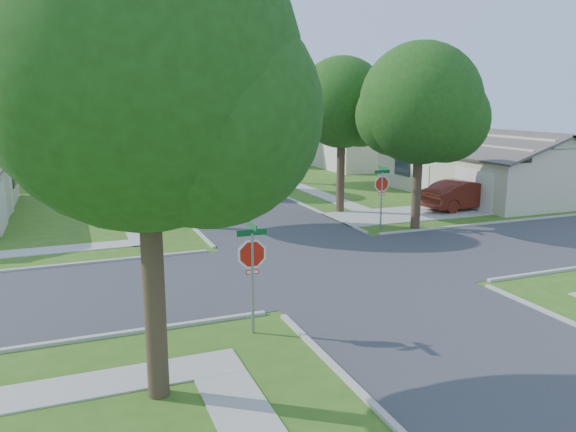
% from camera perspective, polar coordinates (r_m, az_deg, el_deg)
% --- Properties ---
extents(ground, '(100.00, 100.00, 0.00)m').
position_cam_1_polar(ground, '(20.91, 4.80, -5.05)').
color(ground, '#335F19').
rests_on(ground, ground).
extents(road_ns, '(7.00, 100.00, 0.02)m').
position_cam_1_polar(road_ns, '(20.91, 4.80, -5.04)').
color(road_ns, '#333335').
rests_on(road_ns, ground).
extents(sidewalk_ne, '(1.20, 40.00, 0.04)m').
position_cam_1_polar(sidewalk_ne, '(46.81, -2.53, 4.38)').
color(sidewalk_ne, '#9E9B91').
rests_on(sidewalk_ne, ground).
extents(sidewalk_nw, '(1.20, 40.00, 0.04)m').
position_cam_1_polar(sidewalk_nw, '(44.43, -17.61, 3.44)').
color(sidewalk_nw, '#9E9B91').
rests_on(sidewalk_nw, ground).
extents(driveway, '(8.80, 3.60, 0.05)m').
position_cam_1_polar(driveway, '(30.74, 12.22, 0.23)').
color(driveway, '#9E9B91').
rests_on(driveway, ground).
extents(stop_sign_sw, '(1.05, 0.80, 2.98)m').
position_cam_1_polar(stop_sign_sw, '(14.45, -3.66, -4.35)').
color(stop_sign_sw, gray).
rests_on(stop_sign_sw, ground).
extents(stop_sign_ne, '(1.05, 0.80, 2.98)m').
position_cam_1_polar(stop_sign_ne, '(26.71, 9.50, 2.99)').
color(stop_sign_ne, gray).
rests_on(stop_sign_ne, ground).
extents(tree_e_near, '(4.97, 4.80, 8.28)m').
position_cam_1_polar(tree_e_near, '(30.20, 5.58, 10.98)').
color(tree_e_near, '#38281C').
rests_on(tree_e_near, ground).
extents(tree_e_mid, '(5.59, 5.40, 9.21)m').
position_cam_1_polar(tree_e_mid, '(41.27, -2.11, 12.07)').
color(tree_e_mid, '#38281C').
rests_on(tree_e_mid, ground).
extents(tree_e_far, '(5.17, 5.00, 8.72)m').
position_cam_1_polar(tree_e_far, '(53.70, -6.81, 11.64)').
color(tree_e_far, '#38281C').
rests_on(tree_e_far, ground).
extents(tree_w_near, '(5.38, 5.20, 8.97)m').
position_cam_1_polar(tree_w_near, '(27.27, -12.69, 11.66)').
color(tree_w_near, '#38281C').
rests_on(tree_w_near, ground).
extents(tree_w_mid, '(5.80, 5.60, 9.56)m').
position_cam_1_polar(tree_w_mid, '(39.18, -15.50, 12.02)').
color(tree_w_mid, '#38281C').
rests_on(tree_w_mid, ground).
extents(tree_w_far, '(4.76, 4.60, 8.04)m').
position_cam_1_polar(tree_w_far, '(52.12, -17.02, 10.69)').
color(tree_w_far, '#38281C').
rests_on(tree_w_far, ground).
extents(tree_sw_corner, '(6.21, 6.00, 9.55)m').
position_cam_1_polar(tree_sw_corner, '(11.04, -14.14, 12.59)').
color(tree_sw_corner, '#38281C').
rests_on(tree_sw_corner, ground).
extents(tree_ne_corner, '(5.80, 5.60, 8.66)m').
position_cam_1_polar(tree_ne_corner, '(26.89, 13.41, 10.51)').
color(tree_ne_corner, '#38281C').
rests_on(tree_ne_corner, ground).
extents(house_ne_near, '(8.42, 13.60, 4.23)m').
position_cam_1_polar(house_ne_near, '(38.43, 19.23, 4.37)').
color(house_ne_near, '#BDAF95').
rests_on(house_ne_near, ground).
extents(house_ne_far, '(8.42, 13.60, 4.23)m').
position_cam_1_polar(house_ne_far, '(53.31, 6.57, 6.84)').
color(house_ne_far, '#BDAF95').
rests_on(house_ne_far, ground).
extents(car_driveway, '(5.13, 2.20, 1.64)m').
position_cam_1_polar(car_driveway, '(32.78, 17.46, 2.08)').
color(car_driveway, '#5F1C13').
rests_on(car_driveway, ground).
extents(car_curb_east, '(2.03, 4.63, 1.55)m').
position_cam_1_polar(car_curb_east, '(40.22, -3.71, 4.24)').
color(car_curb_east, black).
rests_on(car_curb_east, ground).
extents(car_curb_west, '(2.33, 4.84, 1.36)m').
position_cam_1_polar(car_curb_west, '(59.58, -15.26, 6.21)').
color(car_curb_west, black).
rests_on(car_curb_west, ground).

